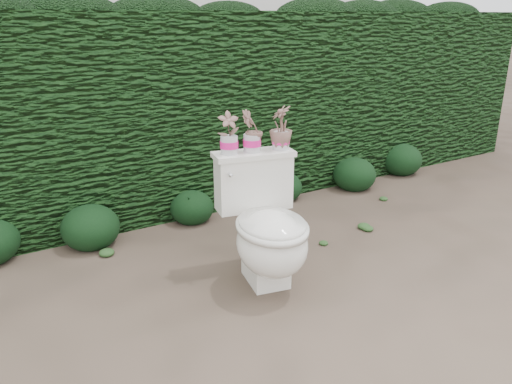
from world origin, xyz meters
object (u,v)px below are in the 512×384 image
toilet (267,229)px  potted_plant_center (252,132)px  potted_plant_right (281,129)px  potted_plant_left (229,134)px

toilet → potted_plant_center: potted_plant_center is taller
toilet → potted_plant_right: size_ratio=3.01×
potted_plant_right → potted_plant_center: bearing=-85.1°
toilet → potted_plant_center: size_ratio=3.18×
toilet → potted_plant_center: (0.04, 0.24, 0.54)m
toilet → potted_plant_left: 0.61m
potted_plant_right → toilet: bearing=-31.9°
potted_plant_center → toilet: bearing=80.4°
potted_plant_center → potted_plant_left: bearing=-12.1°
toilet → potted_plant_left: size_ratio=3.20×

